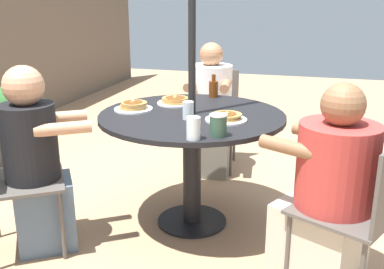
# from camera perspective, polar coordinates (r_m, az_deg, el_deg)

# --- Properties ---
(ground_plane) EXTENTS (12.00, 12.00, 0.00)m
(ground_plane) POSITION_cam_1_polar(r_m,az_deg,el_deg) (3.08, 0.00, -10.98)
(ground_plane) COLOR tan
(patio_table) EXTENTS (1.17, 1.17, 0.75)m
(patio_table) POSITION_cam_1_polar(r_m,az_deg,el_deg) (2.84, 0.00, 0.08)
(patio_table) COLOR black
(patio_table) RESTS_ON ground
(umbrella_pole) EXTENTS (0.05, 0.05, 2.37)m
(umbrella_pole) POSITION_cam_1_polar(r_m,az_deg,el_deg) (2.73, 0.00, 11.50)
(umbrella_pole) COLOR black
(umbrella_pole) RESTS_ON ground
(patio_chair_north) EXTENTS (0.60, 0.60, 0.83)m
(patio_chair_north) POSITION_cam_1_polar(r_m,az_deg,el_deg) (2.34, 20.77, -8.53)
(patio_chair_north) COLOR #514C47
(patio_chair_north) RESTS_ON ground
(diner_north) EXTENTS (0.56, 0.60, 1.07)m
(diner_north) POSITION_cam_1_polar(r_m,az_deg,el_deg) (2.40, 16.87, -7.68)
(diner_north) COLOR beige
(diner_north) RESTS_ON ground
(patio_chair_east) EXTENTS (0.50, 0.50, 0.83)m
(patio_chair_east) POSITION_cam_1_polar(r_m,az_deg,el_deg) (3.94, 2.63, 2.96)
(patio_chair_east) COLOR #514C47
(patio_chair_east) RESTS_ON ground
(diner_east) EXTENTS (0.53, 0.40, 1.10)m
(diner_east) POSITION_cam_1_polar(r_m,az_deg,el_deg) (3.77, 2.32, 2.48)
(diner_east) COLOR gray
(diner_east) RESTS_ON ground
(patio_chair_south) EXTENTS (0.62, 0.62, 0.83)m
(patio_chair_south) POSITION_cam_1_polar(r_m,az_deg,el_deg) (2.77, -22.54, -4.71)
(patio_chair_south) COLOR #514C47
(patio_chair_south) RESTS_ON ground
(diner_south) EXTENTS (0.51, 0.55, 1.10)m
(diner_south) POSITION_cam_1_polar(r_m,az_deg,el_deg) (2.74, -19.09, -3.82)
(diner_south) COLOR slate
(diner_south) RESTS_ON ground
(pancake_plate_a) EXTENTS (0.25, 0.25, 0.05)m
(pancake_plate_a) POSITION_cam_1_polar(r_m,az_deg,el_deg) (2.65, 4.36, 2.16)
(pancake_plate_a) COLOR white
(pancake_plate_a) RESTS_ON patio_table
(pancake_plate_b) EXTENTS (0.25, 0.25, 0.06)m
(pancake_plate_b) POSITION_cam_1_polar(r_m,az_deg,el_deg) (2.92, -7.45, 3.54)
(pancake_plate_b) COLOR white
(pancake_plate_b) RESTS_ON patio_table
(pancake_plate_c) EXTENTS (0.25, 0.25, 0.06)m
(pancake_plate_c) POSITION_cam_1_polar(r_m,az_deg,el_deg) (3.06, -2.12, 4.27)
(pancake_plate_c) COLOR white
(pancake_plate_c) RESTS_ON patio_table
(syrup_bottle) EXTENTS (0.09, 0.07, 0.16)m
(syrup_bottle) POSITION_cam_1_polar(r_m,az_deg,el_deg) (3.26, 2.76, 5.88)
(syrup_bottle) COLOR #602D0F
(syrup_bottle) RESTS_ON patio_table
(coffee_cup) EXTENTS (0.09, 0.09, 0.12)m
(coffee_cup) POSITION_cam_1_polar(r_m,az_deg,el_deg) (2.34, 3.35, 1.19)
(coffee_cup) COLOR #33513D
(coffee_cup) RESTS_ON patio_table
(drinking_glass_a) EXTENTS (0.07, 0.07, 0.11)m
(drinking_glass_a) POSITION_cam_1_polar(r_m,az_deg,el_deg) (2.67, -0.50, 3.09)
(drinking_glass_a) COLOR silver
(drinking_glass_a) RESTS_ON patio_table
(drinking_glass_b) EXTENTS (0.07, 0.07, 0.12)m
(drinking_glass_b) POSITION_cam_1_polar(r_m,az_deg,el_deg) (2.29, 0.18, 0.80)
(drinking_glass_b) COLOR silver
(drinking_glass_b) RESTS_ON patio_table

